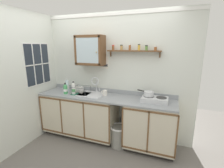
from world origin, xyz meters
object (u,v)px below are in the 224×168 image
at_px(bottle_soda_green_0, 65,89).
at_px(bottle_opaque_white_2, 74,89).
at_px(hot_plate_stove, 155,100).
at_px(wall_cabinet, 90,50).
at_px(warning_sign, 104,63).
at_px(sink, 92,95).
at_px(mug, 105,93).
at_px(bottle_water_clear_1, 67,86).
at_px(dish_rack, 81,92).
at_px(trash_bin, 119,136).
at_px(saucepan, 149,94).

height_order(bottle_soda_green_0, bottle_opaque_white_2, bottle_opaque_white_2).
height_order(hot_plate_stove, bottle_soda_green_0, bottle_soda_green_0).
bearing_deg(wall_cabinet, warning_sign, 26.79).
xyz_separation_m(sink, mug, (0.28, 0.01, 0.07)).
height_order(bottle_soda_green_0, bottle_water_clear_1, bottle_water_clear_1).
bearing_deg(dish_rack, wall_cabinet, 49.57).
height_order(hot_plate_stove, warning_sign, warning_sign).
bearing_deg(bottle_water_clear_1, dish_rack, -10.03).
xyz_separation_m(bottle_water_clear_1, warning_sign, (0.75, 0.24, 0.49)).
relative_size(mug, warning_sign, 0.51).
distance_m(sink, mug, 0.29).
distance_m(warning_sign, trash_bin, 1.44).
bearing_deg(bottle_water_clear_1, hot_plate_stove, -0.88).
relative_size(wall_cabinet, trash_bin, 1.42).
height_order(mug, wall_cabinet, wall_cabinet).
height_order(bottle_opaque_white_2, dish_rack, bottle_opaque_white_2).
height_order(bottle_opaque_white_2, warning_sign, warning_sign).
xyz_separation_m(hot_plate_stove, warning_sign, (-1.05, 0.26, 0.57)).
distance_m(hot_plate_stove, warning_sign, 1.22).
bearing_deg(wall_cabinet, bottle_water_clear_1, -167.51).
bearing_deg(bottle_water_clear_1, warning_sign, 17.42).
xyz_separation_m(bottle_opaque_white_2, wall_cabinet, (0.27, 0.24, 0.74)).
height_order(bottle_soda_green_0, trash_bin, bottle_soda_green_0).
bearing_deg(wall_cabinet, mug, -17.14).
relative_size(bottle_soda_green_0, bottle_water_clear_1, 0.80).
distance_m(bottle_water_clear_1, bottle_opaque_white_2, 0.28).
xyz_separation_m(bottle_opaque_white_2, trash_bin, (0.95, -0.03, -0.81)).
bearing_deg(warning_sign, bottle_opaque_white_2, -144.23).
relative_size(hot_plate_stove, saucepan, 1.44).
xyz_separation_m(bottle_soda_green_0, mug, (0.78, 0.17, -0.04)).
bearing_deg(sink, mug, 2.35).
bearing_deg(hot_plate_stove, bottle_water_clear_1, 179.12).
xyz_separation_m(saucepan, mug, (-0.84, 0.01, -0.08)).
bearing_deg(mug, trash_bin, -25.82).
height_order(bottle_water_clear_1, dish_rack, bottle_water_clear_1).
distance_m(dish_rack, wall_cabinet, 0.85).
xyz_separation_m(dish_rack, wall_cabinet, (0.15, 0.18, 0.82)).
distance_m(bottle_soda_green_0, bottle_opaque_white_2, 0.17).
relative_size(bottle_water_clear_1, wall_cabinet, 0.49).
distance_m(wall_cabinet, warning_sign, 0.36).
bearing_deg(trash_bin, sink, 165.98).
bearing_deg(bottle_soda_green_0, hot_plate_stove, 4.35).
bearing_deg(warning_sign, mug, -66.57).
xyz_separation_m(mug, warning_sign, (-0.10, 0.23, 0.56)).
xyz_separation_m(dish_rack, trash_bin, (0.84, -0.10, -0.74)).
height_order(sink, dish_rack, sink).
relative_size(hot_plate_stove, bottle_water_clear_1, 1.57).
bearing_deg(sink, saucepan, -0.01).
bearing_deg(mug, bottle_soda_green_0, -168.05).
relative_size(bottle_opaque_white_2, wall_cabinet, 0.45).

